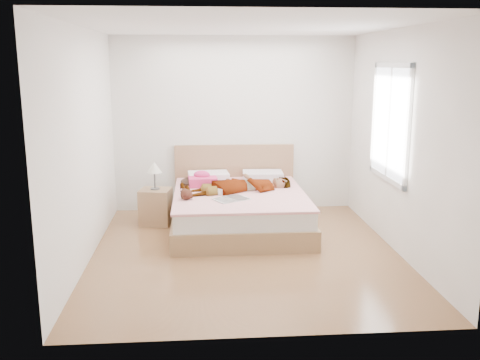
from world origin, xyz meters
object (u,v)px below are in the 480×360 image
at_px(woman, 239,183).
at_px(coffee_mug, 221,192).
at_px(magazine, 232,199).
at_px(plush_toy, 186,194).
at_px(phone, 202,173).
at_px(towel, 203,180).
at_px(bed, 239,207).
at_px(nightstand, 156,204).

xyz_separation_m(woman, coffee_mug, (-0.26, -0.25, -0.06)).
bearing_deg(magazine, coffee_mug, 117.34).
distance_m(woman, plush_toy, 0.83).
height_order(woman, magazine, woman).
height_order(phone, towel, towel).
distance_m(towel, plush_toy, 0.79).
xyz_separation_m(bed, magazine, (-0.13, -0.47, 0.24)).
distance_m(phone, plush_toy, 0.87).
height_order(bed, coffee_mug, bed).
bearing_deg(coffee_mug, woman, 44.41).
xyz_separation_m(towel, plush_toy, (-0.22, -0.76, -0.01)).
relative_size(woman, coffee_mug, 14.22).
xyz_separation_m(bed, nightstand, (-1.15, 0.21, 0.02)).
bearing_deg(towel, phone, 97.18).
relative_size(plush_toy, nightstand, 0.29).
bearing_deg(bed, towel, 144.23).
bearing_deg(towel, nightstand, -167.78).
height_order(bed, towel, bed).
distance_m(woman, coffee_mug, 0.37).
height_order(towel, magazine, towel).
xyz_separation_m(coffee_mug, nightstand, (-0.89, 0.43, -0.26)).
bearing_deg(phone, woman, -54.03).
bearing_deg(magazine, phone, 112.33).
bearing_deg(towel, plush_toy, -105.80).
height_order(woman, bed, bed).
height_order(magazine, nightstand, nightstand).
distance_m(woman, towel, 0.59).
bearing_deg(nightstand, woman, -8.99).
distance_m(bed, nightstand, 1.16).
distance_m(towel, magazine, 0.90).
height_order(towel, plush_toy, towel).
relative_size(towel, magazine, 0.80).
bearing_deg(nightstand, coffee_mug, -26.04).
xyz_separation_m(towel, nightstand, (-0.66, -0.14, -0.30)).
relative_size(magazine, plush_toy, 2.02).
bearing_deg(coffee_mug, magazine, -62.66).
distance_m(plush_toy, nightstand, 0.81).
relative_size(phone, coffee_mug, 0.79).
bearing_deg(plush_toy, bed, 30.08).
distance_m(bed, magazine, 0.54).
bearing_deg(bed, nightstand, 169.60).
height_order(phone, plush_toy, phone).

